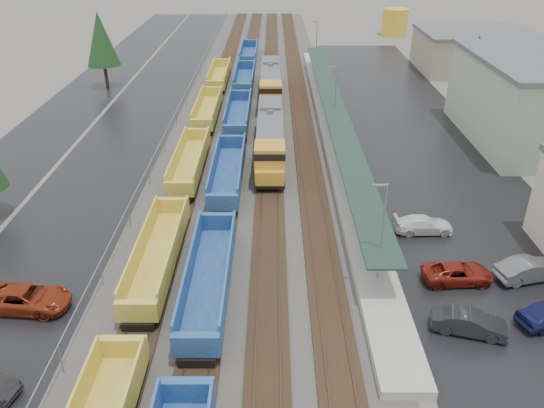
{
  "coord_description": "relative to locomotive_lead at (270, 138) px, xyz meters",
  "views": [
    {
      "loc": [
        2.29,
        -9.79,
        22.61
      ],
      "look_at": [
        2.22,
        28.46,
        2.0
      ],
      "focal_mm": 35.0,
      "sensor_mm": 36.0,
      "label": 1
    }
  ],
  "objects": [
    {
      "name": "ballast_strip",
      "position": [
        -2.0,
        17.38,
        -2.26
      ],
      "size": [
        20.0,
        160.0,
        0.08
      ],
      "primitive_type": "cube",
      "color": "#302D2B",
      "rests_on": "ground"
    },
    {
      "name": "trackbed",
      "position": [
        -2.0,
        17.38,
        -2.15
      ],
      "size": [
        14.6,
        160.0,
        0.22
      ],
      "color": "black",
      "rests_on": "ground"
    },
    {
      "name": "west_parking_lot",
      "position": [
        -17.0,
        17.38,
        -2.29
      ],
      "size": [
        10.0,
        160.0,
        0.02
      ],
      "primitive_type": "cube",
      "color": "black",
      "rests_on": "ground"
    },
    {
      "name": "west_road",
      "position": [
        -27.0,
        17.38,
        -2.29
      ],
      "size": [
        9.0,
        160.0,
        0.02
      ],
      "primitive_type": "cube",
      "color": "black",
      "rests_on": "ground"
    },
    {
      "name": "east_commuter_lot",
      "position": [
        17.0,
        7.38,
        -2.29
      ],
      "size": [
        16.0,
        100.0,
        0.02
      ],
      "primitive_type": "cube",
      "color": "black",
      "rests_on": "ground"
    },
    {
      "name": "station_platform",
      "position": [
        7.5,
        7.39,
        -1.57
      ],
      "size": [
        3.0,
        80.0,
        8.0
      ],
      "color": "#9E9B93",
      "rests_on": "ground"
    },
    {
      "name": "chainlink_fence",
      "position": [
        -11.5,
        15.82,
        -0.69
      ],
      "size": [
        0.08,
        160.04,
        2.02
      ],
      "color": "gray",
      "rests_on": "ground"
    },
    {
      "name": "tree_west_far",
      "position": [
        -25.0,
        27.38,
        4.82
      ],
      "size": [
        4.84,
        4.84,
        11.0
      ],
      "color": "#332316",
      "rests_on": "ground"
    },
    {
      "name": "tree_east",
      "position": [
        26.0,
        15.38,
        4.17
      ],
      "size": [
        4.4,
        4.4,
        10.0
      ],
      "color": "#332316",
      "rests_on": "ground"
    },
    {
      "name": "locomotive_lead",
      "position": [
        0.0,
        0.0,
        0.0
      ],
      "size": [
        2.88,
        18.97,
        4.29
      ],
      "color": "black",
      "rests_on": "ground"
    },
    {
      "name": "locomotive_trail",
      "position": [
        0.0,
        21.0,
        0.0
      ],
      "size": [
        2.88,
        18.97,
        4.29
      ],
      "color": "black",
      "rests_on": "ground"
    },
    {
      "name": "well_string_yellow",
      "position": [
        -8.0,
        -12.12,
        -1.13
      ],
      "size": [
        2.67,
        96.98,
        2.36
      ],
      "color": "gold",
      "rests_on": "ground"
    },
    {
      "name": "well_string_blue",
      "position": [
        -4.0,
        -6.35,
        -1.09
      ],
      "size": [
        2.8,
        116.02,
        2.48
      ],
      "color": "navy",
      "rests_on": "ground"
    },
    {
      "name": "storage_tank",
      "position": [
        26.94,
        68.41,
        0.48
      ],
      "size": [
        5.57,
        5.57,
        5.57
      ],
      "primitive_type": "cylinder",
      "color": "gold",
      "rests_on": "ground"
    },
    {
      "name": "parked_car_west_c",
      "position": [
        -15.8,
        -24.95,
        -1.51
      ],
      "size": [
        3.07,
        5.89,
        1.58
      ],
      "primitive_type": "imported",
      "rotation": [
        0.0,
        0.0,
        1.49
      ],
      "color": "maroon",
      "rests_on": "ground"
    },
    {
      "name": "parked_car_east_a",
      "position": [
        12.38,
        -27.22,
        -1.56
      ],
      "size": [
        2.74,
        4.8,
        1.5
      ],
      "primitive_type": "imported",
      "rotation": [
        0.0,
        0.0,
        1.3
      ],
      "color": "black",
      "rests_on": "ground"
    },
    {
      "name": "parked_car_east_b",
      "position": [
        13.28,
        -21.95,
        -1.62
      ],
      "size": [
        2.54,
        5.02,
        1.36
      ],
      "primitive_type": "imported",
      "rotation": [
        0.0,
        0.0,
        1.63
      ],
      "color": "maroon",
      "rests_on": "ground"
    },
    {
      "name": "parked_car_east_c",
      "position": [
        12.56,
        -15.26,
        -1.61
      ],
      "size": [
        2.11,
        4.84,
        1.38
      ],
      "primitive_type": "imported",
      "rotation": [
        0.0,
        0.0,
        1.61
      ],
      "color": "white",
      "rests_on": "ground"
    },
    {
      "name": "parked_car_east_e",
      "position": [
        18.4,
        -21.68,
        -1.5
      ],
      "size": [
        2.92,
        5.16,
        1.61
      ],
      "primitive_type": "imported",
      "rotation": [
        0.0,
        0.0,
        1.83
      ],
      "color": "#56585B",
      "rests_on": "ground"
    }
  ]
}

